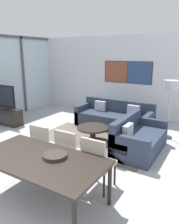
{
  "coord_description": "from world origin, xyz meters",
  "views": [
    {
      "loc": [
        2.85,
        -1.35,
        2.2
      ],
      "look_at": [
        0.47,
        2.61,
        0.95
      ],
      "focal_mm": 35.0,
      "sensor_mm": 36.0,
      "label": 1
    }
  ],
  "objects": [
    {
      "name": "coffee_table",
      "position": [
        0.21,
        3.21,
        0.29
      ],
      "size": [
        0.81,
        0.81,
        0.38
      ],
      "color": "black",
      "rests_on": "ground_plane"
    },
    {
      "name": "dining_chair_left",
      "position": [
        0.16,
        1.48,
        0.52
      ],
      "size": [
        0.46,
        0.46,
        0.93
      ],
      "color": "#B2A899",
      "rests_on": "ground_plane"
    },
    {
      "name": "television",
      "position": [
        -2.91,
        2.99,
        0.88
      ],
      "size": [
        1.02,
        0.2,
        0.75
      ],
      "color": "#2D2D33",
      "rests_on": "tv_console"
    },
    {
      "name": "wall_back",
      "position": [
        0.0,
        5.94,
        1.4
      ],
      "size": [
        8.16,
        0.09,
        2.8
      ],
      "color": "silver",
      "rests_on": "ground_plane"
    },
    {
      "name": "area_rug",
      "position": [
        0.21,
        3.21,
        0.0
      ],
      "size": [
        2.98,
        1.83,
        0.01
      ],
      "color": "#706051",
      "rests_on": "ground_plane"
    },
    {
      "name": "dining_chair_centre",
      "position": [
        0.73,
        1.49,
        0.52
      ],
      "size": [
        0.46,
        0.46,
        0.93
      ],
      "color": "#B2A899",
      "rests_on": "ground_plane"
    },
    {
      "name": "sofa_main",
      "position": [
        0.21,
        4.54,
        0.27
      ],
      "size": [
        2.3,
        0.87,
        0.8
      ],
      "color": "#2D384C",
      "rests_on": "ground_plane"
    },
    {
      "name": "fruit_bowl",
      "position": [
        0.91,
        0.89,
        0.75
      ],
      "size": [
        0.36,
        0.36,
        0.05
      ],
      "color": "#332D28",
      "rests_on": "dining_table"
    },
    {
      "name": "tv_console",
      "position": [
        -2.91,
        2.99,
        0.25
      ],
      "size": [
        1.23,
        0.4,
        0.51
      ],
      "color": "black",
      "rests_on": "ground_plane"
    },
    {
      "name": "dining_table",
      "position": [
        0.73,
        0.76,
        0.66
      ],
      "size": [
        1.97,
        1.02,
        0.72
      ],
      "color": "black",
      "rests_on": "ground_plane"
    },
    {
      "name": "sofa_side",
      "position": [
        1.37,
        3.23,
        0.27
      ],
      "size": [
        0.87,
        1.59,
        0.8
      ],
      "rotation": [
        0.0,
        0.0,
        1.57
      ],
      "color": "#2D384C",
      "rests_on": "ground_plane"
    },
    {
      "name": "floor_lamp",
      "position": [
        1.79,
        4.43,
        1.33
      ],
      "size": [
        0.38,
        0.38,
        1.54
      ],
      "color": "#2D2D33",
      "rests_on": "ground_plane"
    },
    {
      "name": "dining_chair_right",
      "position": [
        1.31,
        1.44,
        0.52
      ],
      "size": [
        0.46,
        0.46,
        0.93
      ],
      "color": "#B2A899",
      "rests_on": "ground_plane"
    }
  ]
}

